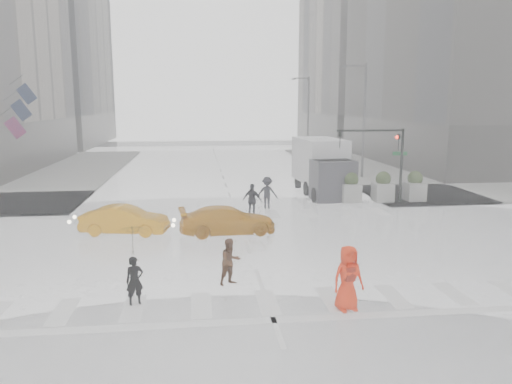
{
  "coord_description": "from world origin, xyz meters",
  "views": [
    {
      "loc": [
        -2.02,
        -20.22,
        5.99
      ],
      "look_at": [
        0.59,
        2.0,
        1.98
      ],
      "focal_mm": 35.0,
      "sensor_mm": 36.0,
      "label": 1
    }
  ],
  "objects": [
    {
      "name": "street_lamp_far",
      "position": [
        10.87,
        38.0,
        4.95
      ],
      "size": [
        2.15,
        0.22,
        9.0
      ],
      "color": "#59595B",
      "rests_on": "ground"
    },
    {
      "name": "pedestrian_black",
      "position": [
        -3.97,
        -5.68,
        1.67
      ],
      "size": [
        1.22,
        1.23,
        2.43
      ],
      "rotation": [
        0.0,
        0.0,
        0.32
      ],
      "color": "black",
      "rests_on": "ground"
    },
    {
      "name": "pedestrian_orange",
      "position": [
        2.26,
        -6.8,
        0.97
      ],
      "size": [
        1.05,
        0.79,
        1.94
      ],
      "rotation": [
        0.0,
        0.0,
        0.2
      ],
      "color": "red",
      "rests_on": "ground"
    },
    {
      "name": "road_markings",
      "position": [
        0.0,
        0.0,
        0.01
      ],
      "size": [
        18.0,
        48.0,
        0.01
      ],
      "primitive_type": null,
      "color": "silver",
      "rests_on": "ground"
    },
    {
      "name": "planter_west",
      "position": [
        7.0,
        8.2,
        0.98
      ],
      "size": [
        1.1,
        1.1,
        1.8
      ],
      "color": "gray",
      "rests_on": "ground"
    },
    {
      "name": "flag_cluster",
      "position": [
        -15.08,
        18.5,
        5.64
      ],
      "size": [
        2.87,
        3.06,
        4.69
      ],
      "color": "#59595B",
      "rests_on": "ground"
    },
    {
      "name": "sidewalk_ne",
      "position": [
        19.5,
        17.5,
        0.07
      ],
      "size": [
        35.0,
        35.0,
        0.15
      ],
      "primitive_type": "cube",
      "color": "gray",
      "rests_on": "ground"
    },
    {
      "name": "ground",
      "position": [
        0.0,
        0.0,
        0.0
      ],
      "size": [
        120.0,
        120.0,
        0.0
      ],
      "primitive_type": "plane",
      "color": "black",
      "rests_on": "ground"
    },
    {
      "name": "planter_east",
      "position": [
        11.0,
        8.2,
        0.98
      ],
      "size": [
        1.1,
        1.1,
        1.8
      ],
      "color": "gray",
      "rests_on": "ground"
    },
    {
      "name": "pedestrian_brown",
      "position": [
        -1.01,
        -4.36,
        0.79
      ],
      "size": [
        0.97,
        0.91,
        1.59
      ],
      "primitive_type": "imported",
      "rotation": [
        0.0,
        0.0,
        0.52
      ],
      "color": "#4B2D1B",
      "rests_on": "ground"
    },
    {
      "name": "pedestrian_far_a",
      "position": [
        0.81,
        5.53,
        0.9
      ],
      "size": [
        1.23,
        1.07,
        1.79
      ],
      "primitive_type": "imported",
      "rotation": [
        0.0,
        0.0,
        2.63
      ],
      "color": "black",
      "rests_on": "ground"
    },
    {
      "name": "taxi_mid",
      "position": [
        -5.42,
        2.73,
        0.65
      ],
      "size": [
        4.16,
        2.09,
        1.31
      ],
      "primitive_type": "imported",
      "rotation": [
        0.0,
        0.0,
        1.39
      ],
      "color": "orange",
      "rests_on": "ground"
    },
    {
      "name": "building_ne_far",
      "position": [
        29.0,
        56.0,
        16.27
      ],
      "size": [
        26.05,
        26.05,
        36.0
      ],
      "color": "#9C9388",
      "rests_on": "ground"
    },
    {
      "name": "box_truck",
      "position": [
        6.13,
        11.49,
        1.94
      ],
      "size": [
        2.56,
        6.83,
        3.63
      ],
      "rotation": [
        0.0,
        0.0,
        0.08
      ],
      "color": "silver",
      "rests_on": "ground"
    },
    {
      "name": "street_lamp_near",
      "position": [
        10.87,
        18.0,
        4.95
      ],
      "size": [
        2.15,
        0.22,
        9.0
      ],
      "color": "#59595B",
      "rests_on": "ground"
    },
    {
      "name": "planter_mid",
      "position": [
        9.0,
        8.2,
        0.98
      ],
      "size": [
        1.1,
        1.1,
        1.8
      ],
      "color": "gray",
      "rests_on": "ground"
    },
    {
      "name": "taxi_rear",
      "position": [
        -0.71,
        2.22,
        0.64
      ],
      "size": [
        4.07,
        2.17,
        1.29
      ],
      "primitive_type": "imported",
      "rotation": [
        0.0,
        0.0,
        1.67
      ],
      "color": "orange",
      "rests_on": "ground"
    },
    {
      "name": "traffic_signal_pole",
      "position": [
        9.01,
        8.01,
        3.22
      ],
      "size": [
        4.45,
        0.42,
        4.5
      ],
      "color": "black",
      "rests_on": "ground"
    },
    {
      "name": "pedestrian_far_b",
      "position": [
        1.89,
        7.58,
        0.92
      ],
      "size": [
        1.32,
        0.95,
        1.83
      ],
      "primitive_type": "imported",
      "rotation": [
        0.0,
        0.0,
        2.87
      ],
      "color": "black",
      "rests_on": "ground"
    }
  ]
}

